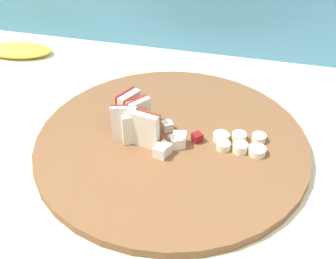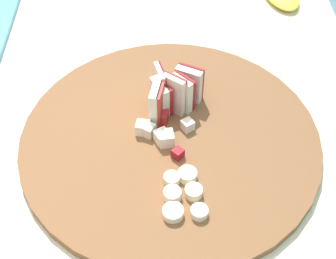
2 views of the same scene
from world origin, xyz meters
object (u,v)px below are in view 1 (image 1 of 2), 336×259
object	(u,v)px
banana_peel	(20,50)
banana_slice_rows	(240,143)
apple_wedge_fan	(135,120)
apple_dice_pile	(169,141)
cutting_board	(171,145)

from	to	relation	value
banana_peel	banana_slice_rows	bearing A→B (deg)	-23.85
apple_wedge_fan	banana_slice_rows	world-z (taller)	apple_wedge_fan
apple_dice_pile	banana_slice_rows	distance (m)	0.11
apple_wedge_fan	banana_peel	size ratio (longest dim) A/B	0.61
apple_dice_pile	banana_slice_rows	size ratio (longest dim) A/B	1.05
cutting_board	banana_slice_rows	size ratio (longest dim) A/B	5.12
banana_peel	apple_wedge_fan	bearing A→B (deg)	-34.80
cutting_board	banana_peel	distance (m)	0.46
apple_wedge_fan	apple_dice_pile	world-z (taller)	apple_wedge_fan
apple_wedge_fan	cutting_board	bearing A→B (deg)	-4.84
cutting_board	banana_slice_rows	distance (m)	0.11
apple_wedge_fan	banana_slice_rows	size ratio (longest dim) A/B	0.98
apple_dice_pile	banana_slice_rows	bearing A→B (deg)	13.04
cutting_board	apple_wedge_fan	bearing A→B (deg)	175.16
apple_wedge_fan	banana_peel	distance (m)	0.41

